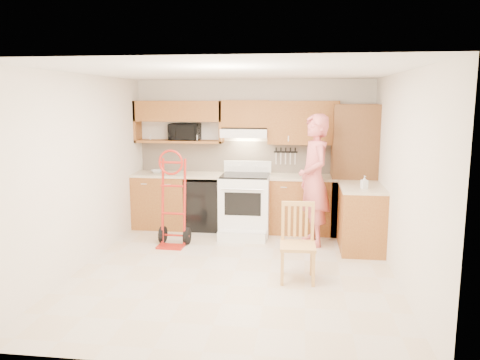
% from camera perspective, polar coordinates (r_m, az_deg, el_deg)
% --- Properties ---
extents(floor, '(4.00, 4.50, 0.02)m').
position_cam_1_polar(floor, '(6.20, -0.62, -10.96)').
color(floor, beige).
rests_on(floor, ground).
extents(ceiling, '(4.00, 4.50, 0.02)m').
position_cam_1_polar(ceiling, '(5.80, -0.66, 13.00)').
color(ceiling, white).
rests_on(ceiling, ground).
extents(wall_back, '(4.00, 0.02, 2.50)m').
position_cam_1_polar(wall_back, '(8.09, 1.63, 3.14)').
color(wall_back, beige).
rests_on(wall_back, ground).
extents(wall_front, '(4.00, 0.02, 2.50)m').
position_cam_1_polar(wall_front, '(3.69, -5.64, -4.90)').
color(wall_front, beige).
rests_on(wall_front, ground).
extents(wall_left, '(0.02, 4.50, 2.50)m').
position_cam_1_polar(wall_left, '(6.47, -18.57, 0.96)').
color(wall_left, beige).
rests_on(wall_left, ground).
extents(wall_right, '(0.02, 4.50, 2.50)m').
position_cam_1_polar(wall_right, '(5.93, 18.96, 0.19)').
color(wall_right, beige).
rests_on(wall_right, ground).
extents(backsplash, '(3.92, 0.03, 0.55)m').
position_cam_1_polar(backsplash, '(8.07, 1.61, 2.77)').
color(backsplash, beige).
rests_on(backsplash, wall_back).
extents(lower_cab_left, '(0.90, 0.60, 0.90)m').
position_cam_1_polar(lower_cab_left, '(8.23, -9.43, -2.53)').
color(lower_cab_left, olive).
rests_on(lower_cab_left, ground).
extents(dishwasher, '(0.60, 0.60, 0.85)m').
position_cam_1_polar(dishwasher, '(8.05, -4.30, -2.88)').
color(dishwasher, black).
rests_on(dishwasher, ground).
extents(lower_cab_right, '(1.14, 0.60, 0.90)m').
position_cam_1_polar(lower_cab_right, '(7.88, 7.39, -3.02)').
color(lower_cab_right, olive).
rests_on(lower_cab_right, ground).
extents(countertop_left, '(1.50, 0.63, 0.04)m').
position_cam_1_polar(countertop_left, '(8.06, -7.48, 0.67)').
color(countertop_left, beige).
rests_on(countertop_left, lower_cab_left).
extents(countertop_right, '(1.14, 0.63, 0.04)m').
position_cam_1_polar(countertop_right, '(7.79, 7.47, 0.35)').
color(countertop_right, beige).
rests_on(countertop_right, lower_cab_right).
extents(cab_return_right, '(0.60, 1.00, 0.90)m').
position_cam_1_polar(cab_return_right, '(7.15, 14.37, -4.56)').
color(cab_return_right, olive).
rests_on(cab_return_right, ground).
extents(countertop_return, '(0.63, 1.00, 0.04)m').
position_cam_1_polar(countertop_return, '(7.06, 14.53, -0.86)').
color(countertop_return, beige).
rests_on(countertop_return, cab_return_right).
extents(pantry_tall, '(0.70, 0.60, 2.10)m').
position_cam_1_polar(pantry_tall, '(7.81, 13.52, 1.16)').
color(pantry_tall, brown).
rests_on(pantry_tall, ground).
extents(upper_cab_left, '(1.50, 0.33, 0.34)m').
position_cam_1_polar(upper_cab_left, '(8.09, -7.40, 8.25)').
color(upper_cab_left, olive).
rests_on(upper_cab_left, wall_back).
extents(upper_shelf_mw, '(1.50, 0.33, 0.04)m').
position_cam_1_polar(upper_shelf_mw, '(8.12, -7.32, 4.65)').
color(upper_shelf_mw, olive).
rests_on(upper_shelf_mw, wall_back).
extents(upper_cab_center, '(0.76, 0.33, 0.44)m').
position_cam_1_polar(upper_cab_center, '(7.88, 0.65, 8.00)').
color(upper_cab_center, olive).
rests_on(upper_cab_center, wall_back).
extents(upper_cab_right, '(1.14, 0.33, 0.70)m').
position_cam_1_polar(upper_cab_right, '(7.83, 7.62, 6.88)').
color(upper_cab_right, olive).
rests_on(upper_cab_right, wall_back).
extents(range_hood, '(0.76, 0.46, 0.14)m').
position_cam_1_polar(range_hood, '(7.83, 0.59, 5.72)').
color(range_hood, white).
rests_on(range_hood, wall_back).
extents(knife_strip, '(0.40, 0.05, 0.29)m').
position_cam_1_polar(knife_strip, '(8.00, 5.52, 2.95)').
color(knife_strip, black).
rests_on(knife_strip, backsplash).
extents(microwave, '(0.51, 0.35, 0.28)m').
position_cam_1_polar(microwave, '(8.09, -6.69, 5.78)').
color(microwave, black).
rests_on(microwave, upper_shelf_mw).
extents(range, '(0.79, 1.04, 1.16)m').
position_cam_1_polar(range, '(7.60, 0.58, -2.40)').
color(range, white).
rests_on(range, ground).
extents(person, '(0.65, 0.82, 1.97)m').
position_cam_1_polar(person, '(7.12, 8.91, -0.04)').
color(person, '#D26161').
rests_on(person, ground).
extents(hand_truck, '(0.54, 0.50, 1.31)m').
position_cam_1_polar(hand_truck, '(7.09, -8.22, -2.78)').
color(hand_truck, '#AF2117').
rests_on(hand_truck, ground).
extents(dining_chair, '(0.44, 0.48, 0.94)m').
position_cam_1_polar(dining_chair, '(5.78, 6.98, -7.55)').
color(dining_chair, '#DBA556').
rests_on(dining_chair, ground).
extents(soap_bottle, '(0.10, 0.10, 0.18)m').
position_cam_1_polar(soap_bottle, '(6.84, 14.77, -0.25)').
color(soap_bottle, white).
rests_on(soap_bottle, countertop_return).
extents(bowl, '(0.25, 0.25, 0.05)m').
position_cam_1_polar(bowl, '(8.16, -10.01, 1.02)').
color(bowl, white).
rests_on(bowl, countertop_left).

